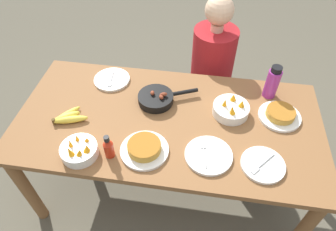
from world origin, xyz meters
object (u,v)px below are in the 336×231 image
hot_sauce_bottle (109,147)px  banana_bunch (68,117)px  skillet (157,98)px  frittata_plate_side (280,114)px  fruit_bowl_mango (79,150)px  fruit_bowl_citrus (231,109)px  empty_plate_near_front (263,165)px  water_bottle (272,82)px  empty_plate_far_left (209,155)px  empty_plate_far_right (112,80)px  person_figure (210,80)px  frittata_plate_center (144,148)px

hot_sauce_bottle → banana_bunch: bearing=146.8°
skillet → frittata_plate_side: size_ratio=1.46×
banana_bunch → skillet: bearing=25.3°
fruit_bowl_mango → fruit_bowl_citrus: 0.86m
empty_plate_near_front → water_bottle: water_bottle is taller
empty_plate_far_left → fruit_bowl_citrus: fruit_bowl_citrus is taller
frittata_plate_side → fruit_bowl_citrus: bearing=-178.1°
water_bottle → fruit_bowl_citrus: bearing=-140.4°
empty_plate_far_right → person_figure: (0.63, 0.38, -0.24)m
fruit_bowl_mango → fruit_bowl_citrus: (0.75, 0.41, 0.00)m
empty_plate_near_front → empty_plate_far_left: bearing=176.6°
empty_plate_far_left → person_figure: person_figure is taller
fruit_bowl_citrus → hot_sauce_bottle: 0.72m
skillet → person_figure: 0.67m
frittata_plate_side → hot_sauce_bottle: 0.97m
empty_plate_far_left → water_bottle: water_bottle is taller
frittata_plate_side → empty_plate_near_front: frittata_plate_side is taller
frittata_plate_side → empty_plate_far_left: (-0.38, -0.33, -0.01)m
skillet → frittata_plate_center: size_ratio=1.39×
empty_plate_near_front → banana_bunch: bearing=172.2°
frittata_plate_center → hot_sauce_bottle: hot_sauce_bottle is taller
fruit_bowl_mango → person_figure: person_figure is taller
frittata_plate_center → water_bottle: bearing=38.8°
water_bottle → hot_sauce_bottle: (-0.83, -0.58, -0.04)m
empty_plate_far_left → frittata_plate_side: bearing=41.0°
fruit_bowl_citrus → person_figure: size_ratio=0.18×
frittata_plate_side → fruit_bowl_citrus: 0.28m
empty_plate_far_left → fruit_bowl_citrus: 0.34m
empty_plate_near_front → water_bottle: 0.54m
frittata_plate_side → person_figure: bearing=126.2°
empty_plate_near_front → hot_sauce_bottle: 0.77m
person_figure → hot_sauce_bottle: bearing=-116.8°
skillet → hot_sauce_bottle: 0.45m
fruit_bowl_citrus → person_figure: 0.63m
banana_bunch → empty_plate_near_front: bearing=-7.8°
person_figure → empty_plate_far_right: bearing=-149.0°
skillet → fruit_bowl_mango: fruit_bowl_mango is taller
frittata_plate_center → water_bottle: size_ratio=1.18×
fruit_bowl_citrus → hot_sauce_bottle: hot_sauce_bottle is taller
fruit_bowl_mango → person_figure: 1.18m
empty_plate_far_left → hot_sauce_bottle: bearing=-172.1°
fruit_bowl_citrus → empty_plate_near_front: bearing=-64.4°
fruit_bowl_mango → water_bottle: 1.15m
banana_bunch → hot_sauce_bottle: 0.36m
fruit_bowl_citrus → water_bottle: water_bottle is taller
empty_plate_far_left → empty_plate_far_right: 0.82m
frittata_plate_side → hot_sauce_bottle: bearing=-155.4°
empty_plate_near_front → person_figure: (-0.29, 0.89, -0.24)m
fruit_bowl_citrus → water_bottle: (0.23, 0.19, 0.07)m
empty_plate_near_front → fruit_bowl_citrus: 0.38m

